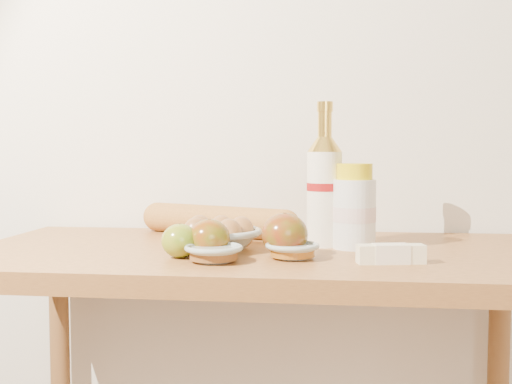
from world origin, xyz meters
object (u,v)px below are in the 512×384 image
bourbon_bottle (324,188)px  cream_bottle (354,209)px  table (258,307)px  baguette (217,221)px  egg_bowl (216,236)px

bourbon_bottle → cream_bottle: bourbon_bottle is taller
table → bourbon_bottle: (0.14, 0.05, 0.25)m
bourbon_bottle → baguette: 0.30m
bourbon_bottle → egg_bowl: bearing=-152.1°
table → bourbon_bottle: size_ratio=3.92×
table → baguette: size_ratio=2.83×
table → baguette: (-0.12, 0.18, 0.16)m
cream_bottle → baguette: 0.35m
table → egg_bowl: size_ratio=5.41×
bourbon_bottle → baguette: size_ratio=0.72×
egg_bowl → baguette: baguette is taller
table → cream_bottle: cream_bottle is taller
cream_bottle → egg_bowl: cream_bottle is taller
bourbon_bottle → egg_bowl: bourbon_bottle is taller
bourbon_bottle → table: bearing=-149.1°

